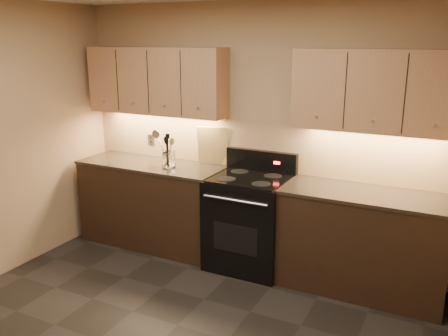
# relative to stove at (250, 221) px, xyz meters

# --- Properties ---
(wall_back) EXTENTS (4.00, 0.04, 2.60)m
(wall_back) POSITION_rel_stove_xyz_m (-0.08, 0.32, 0.82)
(wall_back) COLOR #A0895E
(wall_back) RESTS_ON ground
(counter_left) EXTENTS (1.62, 0.62, 0.93)m
(counter_left) POSITION_rel_stove_xyz_m (-1.18, 0.02, -0.01)
(counter_left) COLOR black
(counter_left) RESTS_ON ground
(counter_right) EXTENTS (1.46, 0.62, 0.93)m
(counter_right) POSITION_rel_stove_xyz_m (1.10, 0.02, -0.01)
(counter_right) COLOR black
(counter_right) RESTS_ON ground
(stove) EXTENTS (0.76, 0.68, 1.14)m
(stove) POSITION_rel_stove_xyz_m (0.00, 0.00, 0.00)
(stove) COLOR black
(stove) RESTS_ON ground
(upper_cab_left) EXTENTS (1.60, 0.30, 0.70)m
(upper_cab_left) POSITION_rel_stove_xyz_m (-1.18, 0.17, 1.32)
(upper_cab_left) COLOR tan
(upper_cab_left) RESTS_ON wall_back
(upper_cab_right) EXTENTS (1.44, 0.30, 0.70)m
(upper_cab_right) POSITION_rel_stove_xyz_m (1.10, 0.17, 1.32)
(upper_cab_right) COLOR tan
(upper_cab_right) RESTS_ON wall_back
(outlet_plate) EXTENTS (0.08, 0.01, 0.12)m
(outlet_plate) POSITION_rel_stove_xyz_m (-1.38, 0.31, 0.64)
(outlet_plate) COLOR #B2B5BA
(outlet_plate) RESTS_ON wall_back
(utensil_crock) EXTENTS (0.17, 0.17, 0.17)m
(utensil_crock) POSITION_rel_stove_xyz_m (-0.92, -0.03, 0.53)
(utensil_crock) COLOR white
(utensil_crock) RESTS_ON counter_left
(cutting_board) EXTENTS (0.34, 0.16, 0.41)m
(cutting_board) POSITION_rel_stove_xyz_m (-0.56, 0.28, 0.66)
(cutting_board) COLOR tan
(cutting_board) RESTS_ON counter_left
(wooden_spoon) EXTENTS (0.15, 0.09, 0.31)m
(wooden_spoon) POSITION_rel_stove_xyz_m (-0.95, -0.03, 0.62)
(wooden_spoon) COLOR tan
(wooden_spoon) RESTS_ON utensil_crock
(black_spoon) EXTENTS (0.08, 0.12, 0.32)m
(black_spoon) POSITION_rel_stove_xyz_m (-0.93, -0.01, 0.62)
(black_spoon) COLOR black
(black_spoon) RESTS_ON utensil_crock
(black_turner) EXTENTS (0.10, 0.11, 0.36)m
(black_turner) POSITION_rel_stove_xyz_m (-0.91, -0.06, 0.64)
(black_turner) COLOR black
(black_turner) RESTS_ON utensil_crock
(steel_spatula) EXTENTS (0.26, 0.13, 0.40)m
(steel_spatula) POSITION_rel_stove_xyz_m (-0.90, -0.02, 0.67)
(steel_spatula) COLOR silver
(steel_spatula) RESTS_ON utensil_crock
(steel_skimmer) EXTENTS (0.26, 0.11, 0.39)m
(steel_skimmer) POSITION_rel_stove_xyz_m (-0.88, -0.05, 0.66)
(steel_skimmer) COLOR silver
(steel_skimmer) RESTS_ON utensil_crock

